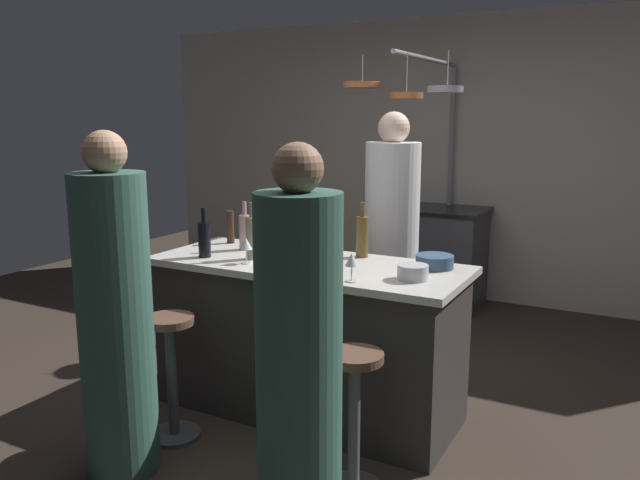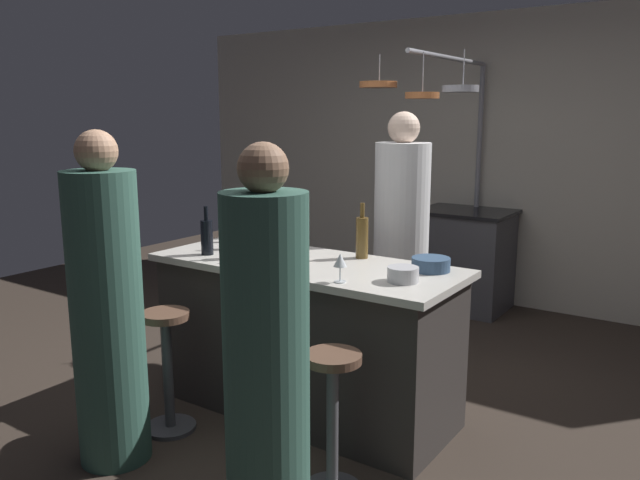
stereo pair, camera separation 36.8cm
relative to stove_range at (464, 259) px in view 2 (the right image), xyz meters
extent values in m
plane|color=#382D26|center=(0.00, -2.45, -0.45)|extent=(9.00, 9.00, 0.00)
cube|color=beige|center=(0.00, 0.40, 0.85)|extent=(6.40, 0.16, 2.60)
cube|color=#332D2B|center=(0.00, -2.45, -0.02)|extent=(1.72, 0.66, 0.86)
cube|color=beige|center=(0.00, -2.45, 0.43)|extent=(1.80, 0.72, 0.04)
cube|color=#47474C|center=(0.00, 0.00, -0.02)|extent=(0.76, 0.60, 0.86)
cube|color=black|center=(0.00, 0.00, 0.43)|extent=(0.80, 0.64, 0.03)
cylinder|color=white|center=(0.14, -1.54, 0.32)|extent=(0.37, 0.37, 1.54)
sphere|color=beige|center=(0.14, -1.54, 1.19)|extent=(0.21, 0.21, 0.21)
cylinder|color=#4C4C51|center=(-0.48, -3.07, -0.43)|extent=(0.28, 0.28, 0.02)
cylinder|color=#4C4C51|center=(-0.48, -3.07, -0.11)|extent=(0.06, 0.06, 0.62)
cylinder|color=brown|center=(-0.48, -3.07, 0.21)|extent=(0.26, 0.26, 0.04)
cylinder|color=#33594C|center=(-0.49, -3.43, 0.28)|extent=(0.35, 0.35, 1.46)
sphere|color=tan|center=(-0.49, -3.43, 1.10)|extent=(0.20, 0.20, 0.20)
cylinder|color=#4C4C51|center=(0.59, -3.07, -0.11)|extent=(0.06, 0.06, 0.62)
cylinder|color=brown|center=(0.59, -3.07, 0.21)|extent=(0.26, 0.26, 0.04)
cylinder|color=#33594C|center=(0.53, -3.46, 0.27)|extent=(0.34, 0.34, 1.43)
sphere|color=#8C664C|center=(0.53, -3.46, 1.08)|extent=(0.20, 0.20, 0.20)
cylinder|color=gray|center=(0.00, 0.25, 0.63)|extent=(0.04, 0.04, 2.15)
cylinder|color=gray|center=(0.00, -0.49, 1.70)|extent=(0.04, 1.48, 0.04)
cylinder|color=#B26638|center=(-0.30, -1.09, 1.49)|extent=(0.28, 0.28, 0.04)
cylinder|color=gray|center=(-0.30, -1.08, 1.60)|extent=(0.01, 0.01, 0.22)
cylinder|color=#B26638|center=(0.05, -1.08, 1.40)|extent=(0.24, 0.24, 0.04)
cylinder|color=gray|center=(0.05, -1.08, 1.55)|extent=(0.01, 0.01, 0.30)
cylinder|color=gray|center=(0.35, -1.12, 1.44)|extent=(0.25, 0.25, 0.04)
cylinder|color=gray|center=(0.35, -1.08, 1.57)|extent=(0.01, 0.01, 0.26)
cylinder|color=#382319|center=(-0.70, -2.22, 0.56)|extent=(0.05, 0.05, 0.21)
cylinder|color=gray|center=(-0.32, -2.53, 0.57)|extent=(0.07, 0.07, 0.24)
cylinder|color=gray|center=(-0.32, -2.53, 0.74)|extent=(0.03, 0.03, 0.08)
cylinder|color=#B78C8E|center=(-0.50, -2.34, 0.56)|extent=(0.07, 0.07, 0.21)
cylinder|color=#B78C8E|center=(-0.50, -2.34, 0.71)|extent=(0.03, 0.03, 0.08)
cylinder|color=brown|center=(0.22, -2.19, 0.57)|extent=(0.07, 0.07, 0.24)
cylinder|color=brown|center=(0.22, -2.19, 0.73)|extent=(0.03, 0.03, 0.08)
cylinder|color=black|center=(-0.59, -2.62, 0.56)|extent=(0.07, 0.07, 0.21)
cylinder|color=black|center=(-0.59, -2.62, 0.70)|extent=(0.03, 0.03, 0.08)
cylinder|color=silver|center=(0.40, -2.72, 0.46)|extent=(0.06, 0.06, 0.01)
cylinder|color=silver|center=(0.40, -2.72, 0.50)|extent=(0.01, 0.01, 0.07)
cone|color=silver|center=(0.40, -2.72, 0.57)|extent=(0.07, 0.07, 0.06)
cylinder|color=silver|center=(-0.28, -2.64, 0.46)|extent=(0.06, 0.06, 0.01)
cylinder|color=silver|center=(-0.28, -2.64, 0.50)|extent=(0.01, 0.01, 0.07)
cone|color=silver|center=(-0.28, -2.64, 0.57)|extent=(0.07, 0.07, 0.06)
cylinder|color=silver|center=(-0.06, -2.63, 0.46)|extent=(0.06, 0.06, 0.01)
cylinder|color=silver|center=(-0.06, -2.63, 0.50)|extent=(0.01, 0.01, 0.07)
cone|color=silver|center=(-0.06, -2.63, 0.57)|extent=(0.07, 0.07, 0.06)
cylinder|color=#B7B7BC|center=(0.66, -2.54, 0.49)|extent=(0.16, 0.16, 0.08)
cylinder|color=brown|center=(-0.14, -2.52, 0.48)|extent=(0.16, 0.16, 0.06)
cylinder|color=#334C6B|center=(0.68, -2.25, 0.49)|extent=(0.21, 0.21, 0.07)
camera|label=1|loc=(1.71, -5.48, 1.27)|focal=35.50mm
camera|label=2|loc=(2.02, -5.29, 1.27)|focal=35.50mm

